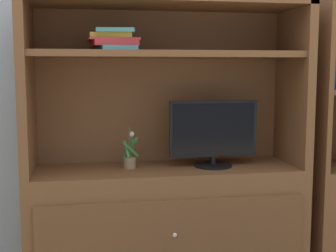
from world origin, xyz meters
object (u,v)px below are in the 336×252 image
Objects in this scene: media_console at (166,188)px; tv_monitor at (213,133)px; upright_book_row at (336,69)px; potted_plant at (130,159)px; magazine_stack at (114,40)px.

media_console is 0.43m from tv_monitor.
upright_book_row is (0.77, 0.01, 0.37)m from tv_monitor.
potted_plant is (-0.21, 0.01, 0.18)m from media_console.
media_console reaches higher than tv_monitor.
magazine_stack is 1.34m from upright_book_row.
potted_plant is (-0.49, 0.03, -0.14)m from tv_monitor.
upright_book_row is at bearing 1.00° from tv_monitor.
media_console is 0.90m from magazine_stack.
media_console is at bearing -3.08° from potted_plant.
media_console reaches higher than magazine_stack.
upright_book_row reaches higher than potted_plant.
magazine_stack is 1.30× the size of upright_book_row.
magazine_stack is at bearing 179.86° from upright_book_row.
upright_book_row is at bearing -0.83° from potted_plant.
upright_book_row is at bearing -0.37° from media_console.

